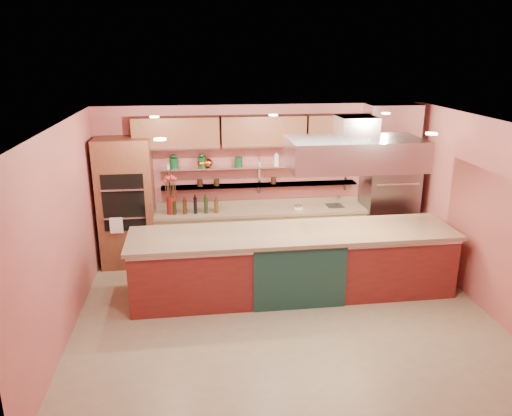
{
  "coord_description": "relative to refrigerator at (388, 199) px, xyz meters",
  "views": [
    {
      "loc": [
        -1.22,
        -6.44,
        3.72
      ],
      "look_at": [
        -0.29,
        1.0,
        1.34
      ],
      "focal_mm": 35.0,
      "sensor_mm": 36.0,
      "label": 1
    }
  ],
  "objects": [
    {
      "name": "wall_back",
      "position": [
        -2.35,
        0.36,
        0.35
      ],
      "size": [
        6.0,
        0.04,
        2.8
      ],
      "primitive_type": "cube",
      "color": "#C5615D",
      "rests_on": "floor"
    },
    {
      "name": "wall_right",
      "position": [
        0.65,
        -2.14,
        0.35
      ],
      "size": [
        0.04,
        5.0,
        2.8
      ],
      "primitive_type": "cube",
      "color": "#C5615D",
      "rests_on": "floor"
    },
    {
      "name": "copper_kettle",
      "position": [
        -3.35,
        0.23,
        0.74
      ],
      "size": [
        0.22,
        0.22,
        0.16
      ],
      "primitive_type": "ellipsoid",
      "rotation": [
        0.0,
        0.0,
        -0.13
      ],
      "color": "#BB6C2B",
      "rests_on": "wall_shelf_upper"
    },
    {
      "name": "oil_bottle_cluster",
      "position": [
        -3.6,
        0.01,
        0.02
      ],
      "size": [
        0.91,
        0.45,
        0.28
      ],
      "primitive_type": "cube",
      "rotation": [
        0.0,
        0.0,
        0.24
      ],
      "color": "black",
      "rests_on": "back_counter"
    },
    {
      "name": "oven_stack",
      "position": [
        -4.8,
        0.04,
        0.1
      ],
      "size": [
        0.95,
        0.64,
        2.3
      ],
      "primitive_type": "cube",
      "color": "brown",
      "rests_on": "floor"
    },
    {
      "name": "upper_cabinets",
      "position": [
        -2.35,
        0.18,
        1.3
      ],
      "size": [
        4.6,
        0.36,
        0.55
      ],
      "primitive_type": "cube",
      "color": "brown",
      "rests_on": "wall_back"
    },
    {
      "name": "wall_left",
      "position": [
        -5.35,
        -2.14,
        0.35
      ],
      "size": [
        0.04,
        5.0,
        2.8
      ],
      "primitive_type": "cube",
      "color": "#C5615D",
      "rests_on": "floor"
    },
    {
      "name": "ceiling",
      "position": [
        -2.35,
        -2.14,
        1.75
      ],
      "size": [
        6.0,
        5.0,
        0.02
      ],
      "primitive_type": "cube",
      "color": "black",
      "rests_on": "wall_back"
    },
    {
      "name": "bar_faucet",
      "position": [
        -0.95,
        0.11,
        -0.02
      ],
      "size": [
        0.04,
        0.04,
        0.2
      ],
      "primitive_type": "cylinder",
      "rotation": [
        0.0,
        0.0,
        -0.42
      ],
      "color": "silver",
      "rests_on": "back_counter"
    },
    {
      "name": "refrigerator",
      "position": [
        0.0,
        0.0,
        0.0
      ],
      "size": [
        0.95,
        0.72,
        2.1
      ],
      "primitive_type": "cube",
      "color": "slate",
      "rests_on": "floor"
    },
    {
      "name": "floor",
      "position": [
        -2.35,
        -2.14,
        -1.06
      ],
      "size": [
        6.0,
        5.0,
        0.02
      ],
      "primitive_type": "cube",
      "color": "gray",
      "rests_on": "ground"
    },
    {
      "name": "back_counter",
      "position": [
        -2.4,
        0.06,
        -0.58
      ],
      "size": [
        3.84,
        0.64,
        0.93
      ],
      "primitive_type": "cube",
      "color": "tan",
      "rests_on": "floor"
    },
    {
      "name": "wall_front",
      "position": [
        -2.35,
        -4.64,
        0.35
      ],
      "size": [
        6.0,
        0.04,
        2.8
      ],
      "primitive_type": "cube",
      "color": "#C5615D",
      "rests_on": "floor"
    },
    {
      "name": "wall_shelf_lower",
      "position": [
        -2.4,
        0.23,
        0.3
      ],
      "size": [
        3.6,
        0.26,
        0.03
      ],
      "primitive_type": "cube",
      "color": "silver",
      "rests_on": "wall_back"
    },
    {
      "name": "kitchen_scale",
      "position": [
        -1.72,
        0.01,
        -0.08
      ],
      "size": [
        0.17,
        0.15,
        0.08
      ],
      "primitive_type": "cube",
      "rotation": [
        0.0,
        0.0,
        0.27
      ],
      "color": "white",
      "rests_on": "back_counter"
    },
    {
      "name": "range_hood",
      "position": [
        -1.2,
        -1.47,
        1.2
      ],
      "size": [
        2.0,
        1.0,
        0.45
      ],
      "primitive_type": "cube",
      "color": "silver",
      "rests_on": "ceiling"
    },
    {
      "name": "wall_shelf_upper",
      "position": [
        -2.4,
        0.23,
        0.65
      ],
      "size": [
        3.6,
        0.26,
        0.03
      ],
      "primitive_type": "cube",
      "color": "silver",
      "rests_on": "wall_back"
    },
    {
      "name": "flower_vase",
      "position": [
        -4.02,
        0.01,
        0.03
      ],
      "size": [
        0.19,
        0.19,
        0.3
      ],
      "primitive_type": "cylinder",
      "rotation": [
        0.0,
        0.0,
        -0.13
      ],
      "color": "maroon",
      "rests_on": "back_counter"
    },
    {
      "name": "green_canister",
      "position": [
        -2.79,
        0.23,
        0.75
      ],
      "size": [
        0.17,
        0.17,
        0.17
      ],
      "primitive_type": "cylinder",
      "rotation": [
        0.0,
        0.0,
        -0.27
      ],
      "color": "#0D401C",
      "rests_on": "wall_shelf_upper"
    },
    {
      "name": "island",
      "position": [
        -2.1,
        -1.47,
        -0.53
      ],
      "size": [
        5.0,
        1.14,
        1.04
      ],
      "primitive_type": "cube",
      "rotation": [
        0.0,
        0.0,
        0.01
      ],
      "color": "maroon",
      "rests_on": "floor"
    },
    {
      "name": "ceiling_downlights",
      "position": [
        -2.35,
        -1.94,
        1.72
      ],
      "size": [
        4.0,
        2.8,
        0.02
      ],
      "primitive_type": "cube",
      "color": "#FFE5A5",
      "rests_on": "ceiling"
    }
  ]
}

